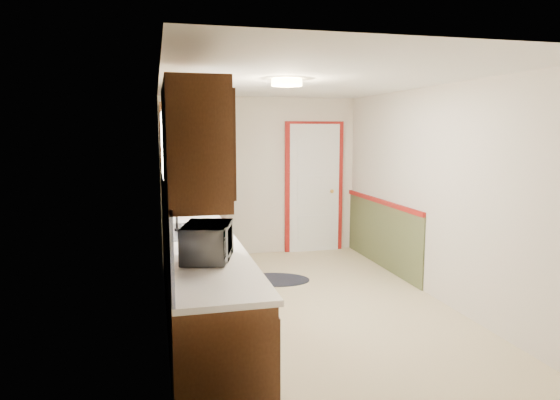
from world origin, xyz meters
TOP-DOWN VIEW (x-y plane):
  - room_shell at (0.00, 0.00)m, footprint 3.20×5.20m
  - kitchen_run at (-1.24, -0.29)m, footprint 0.63×4.00m
  - back_wall_trim at (0.99, 2.21)m, footprint 1.12×2.30m
  - ceiling_fixture at (-0.30, -0.20)m, footprint 0.30×0.30m
  - microwave at (-1.20, -1.29)m, footprint 0.39×0.55m
  - refrigerator at (-1.02, 1.75)m, footprint 0.80×0.77m
  - rug at (-0.14, 1.06)m, footprint 1.04×0.81m
  - cooktop at (-1.19, 1.40)m, footprint 0.52×0.63m

SIDE VIEW (x-z plane):
  - rug at x=-0.14m, z-range 0.00..0.01m
  - kitchen_run at x=-1.24m, z-range -0.29..1.91m
  - refrigerator at x=-1.02m, z-range 0.00..1.74m
  - back_wall_trim at x=0.99m, z-range -0.15..1.93m
  - cooktop at x=-1.19m, z-range 0.94..0.96m
  - microwave at x=-1.20m, z-range 0.94..1.28m
  - room_shell at x=0.00m, z-range -0.06..2.46m
  - ceiling_fixture at x=-0.30m, z-range 2.33..2.39m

